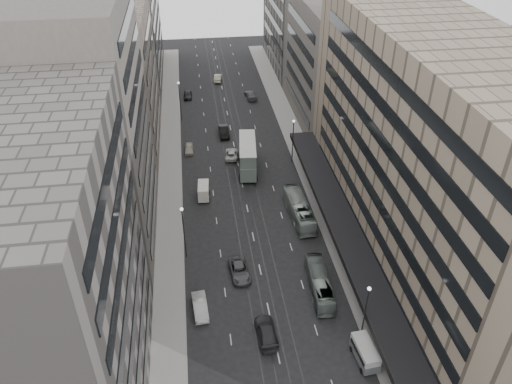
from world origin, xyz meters
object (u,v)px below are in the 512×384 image
bus_near (320,283)px  double_decker (248,155)px  bus_far (299,209)px  panel_van (204,191)px  vw_microbus (365,352)px  sedan_2 (239,271)px  sedan_1 (200,306)px

bus_near → double_decker: double_decker is taller
bus_far → panel_van: (-14.04, 7.32, -0.19)m
bus_near → vw_microbus: bearing=105.4°
double_decker → vw_microbus: (7.70, -41.13, -1.61)m
double_decker → sedan_2: bearing=-93.6°
panel_van → bus_far: bearing=-23.7°
bus_far → panel_van: bus_far is taller
bus_far → double_decker: (-5.97, 14.76, 1.39)m
sedan_2 → panel_van: bearing=96.5°
double_decker → vw_microbus: size_ratio=2.26×
bus_far → sedan_2: (-10.30, -11.19, -0.80)m
panel_van → sedan_1: panel_van is taller
double_decker → vw_microbus: bearing=-73.6°
sedan_1 → panel_van: bearing=81.8°
bus_near → vw_microbus: bus_near is taller
bus_far → panel_van: bearing=-30.7°
double_decker → bus_far: bearing=-62.1°
bus_near → vw_microbus: size_ratio=2.14×
bus_near → sedan_2: bus_near is taller
bus_near → panel_van: (-13.40, 22.81, -0.00)m
bus_near → bus_far: bearing=-89.2°
double_decker → sedan_1: 33.10m
bus_near → sedan_1: size_ratio=2.01×
panel_van → sedan_2: size_ratio=0.76×
vw_microbus → sedan_2: vw_microbus is taller
bus_near → sedan_2: bearing=-20.9°
sedan_1 → bus_near: bearing=0.8°
panel_van → vw_microbus: bearing=-61.1°
sedan_1 → bus_far: bearing=42.7°
double_decker → sedan_1: double_decker is taller
bus_near → panel_van: size_ratio=2.43×
sedan_2 → bus_far: bearing=42.5°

